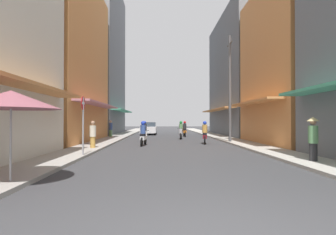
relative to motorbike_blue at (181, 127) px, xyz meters
The scene contains 20 objects.
ground_plane 16.53m from the motorbike_blue, 97.86° to the right, with size 111.21×111.21×0.00m, color #38383A.
sidewalk_left 17.86m from the motorbike_blue, 113.58° to the right, with size 1.87×58.55×0.12m, color #9E9991.
sidewalk_right 16.58m from the motorbike_blue, 80.88° to the right, with size 1.87×58.55×0.12m, color #ADA89E.
building_left_mid 24.10m from the motorbike_blue, 118.15° to the right, with size 7.05×11.07×12.38m.
building_left_far 16.23m from the motorbike_blue, 142.33° to the right, with size 7.05×11.68×17.86m.
building_right_mid 24.67m from the motorbike_blue, 74.30° to the right, with size 7.05×8.68×10.63m.
building_right_far 14.63m from the motorbike_blue, 60.76° to the right, with size 7.05×13.89×13.06m.
motorbike_blue is the anchor object (origin of this frame).
motorbike_white 24.09m from the motorbike_blue, 99.83° to the right, with size 0.55×1.81×1.58m.
motorbike_red 16.14m from the motorbike_blue, 106.30° to the right, with size 0.55×1.80×1.58m.
motorbike_maroon 22.45m from the motorbike_blue, 89.89° to the right, with size 0.56×1.80×1.58m.
motorbike_silver 17.51m from the motorbike_blue, 94.08° to the right, with size 0.55×1.81×1.58m.
motorbike_orange 13.73m from the motorbike_blue, 92.50° to the right, with size 0.55×1.81×1.58m.
parked_car 10.53m from the motorbike_blue, 114.68° to the right, with size 1.84×4.13×1.45m.
pedestrian_foreground 27.11m from the motorbike_blue, 104.32° to the right, with size 0.34×0.34×1.59m.
pedestrian_crossing 31.48m from the motorbike_blue, 85.29° to the right, with size 0.44×0.44×1.73m.
pedestrian_far 17.59m from the motorbike_blue, 115.88° to the right, with size 0.34×0.34×1.64m.
vendor_umbrella 35.10m from the motorbike_blue, 100.93° to the right, with size 2.36×2.36×2.33m.
utility_pole 22.26m from the motorbike_blue, 84.95° to the right, with size 0.20×1.20×7.70m.
street_sign_no_entry 30.05m from the motorbike_blue, 102.21° to the right, with size 0.07×0.60×2.65m.
Camera 1 is at (-0.72, -3.50, 1.58)m, focal length 28.96 mm.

